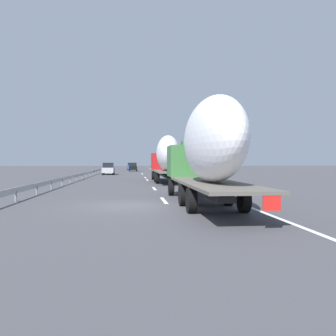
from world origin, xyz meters
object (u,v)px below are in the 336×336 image
Objects in this scene: car_silver_hatch at (108,169)px; road_sign at (175,162)px; car_white_van at (133,166)px; truck_trailing at (207,148)px; car_blue_sedan at (131,166)px; truck_lead at (167,157)px; car_black_suv at (133,167)px.

road_sign is at bearing -109.69° from car_silver_hatch.
car_silver_hatch is (-46.37, 4.09, 0.03)m from car_white_van.
car_silver_hatch is 1.54× the size of road_sign.
car_white_van is at bearing 2.16° from truck_trailing.
road_sign is at bearing -172.69° from car_white_van.
car_white_van is (12.31, -0.56, 0.01)m from car_blue_sedan.
truck_lead is 2.92× the size of car_silver_hatch.
car_silver_hatch is 11.23m from road_sign.
car_black_suv reaches higher than car_blue_sedan.
car_black_suv is at bearing -10.91° from car_silver_hatch.
truck_lead reaches higher than car_silver_hatch.
truck_trailing is 63.27m from car_black_suv.
truck_trailing reaches higher than car_silver_hatch.
truck_lead is 56.57m from car_blue_sedan.
car_blue_sedan is (56.42, 3.89, -1.69)m from truck_lead.
truck_lead is 43.56m from car_black_suv.
truck_lead is at bearing 170.53° from road_sign.
truck_trailing is at bearing 180.00° from truck_lead.
truck_lead is 2.91× the size of car_white_van.
road_sign reaches higher than car_blue_sedan.
car_blue_sedan is at bearing -5.91° from car_silver_hatch.
truck_trailing reaches higher than road_sign.
car_white_van is (25.32, -0.03, -0.01)m from car_black_suv.
truck_trailing is at bearing -177.84° from car_white_van.
road_sign is (18.59, -3.10, -0.49)m from truck_lead.
car_silver_hatch is at bearing 9.99° from truck_trailing.
truck_trailing reaches higher than car_white_van.
truck_lead reaches higher than road_sign.
truck_trailing reaches higher than car_black_suv.
car_blue_sedan is at bearing 10.48° from road_sign.
truck_trailing reaches higher than car_blue_sedan.
car_black_suv is at bearing -177.65° from car_blue_sedan.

